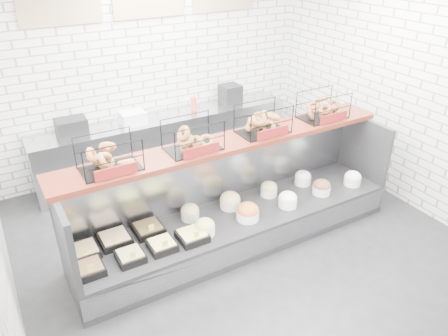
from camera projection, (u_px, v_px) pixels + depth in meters
ground at (251, 253)px, 5.18m from camera, size 5.50×5.50×0.00m
room_shell at (226, 70)px, 4.66m from camera, size 5.02×5.51×3.01m
display_case at (235, 216)px, 5.27m from camera, size 4.00×0.90×1.20m
bagel_shelf at (229, 131)px, 4.92m from camera, size 4.10×0.50×0.40m
prep_counter at (166, 142)px, 6.80m from camera, size 4.00×0.60×1.20m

